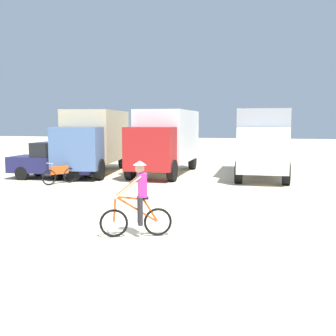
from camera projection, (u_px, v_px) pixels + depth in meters
The scene contains 7 objects.
ground_plane at pixel (125, 227), 10.59m from camera, with size 120.00×120.00×0.00m, color beige.
box_truck_tan_camper at pixel (94, 138), 21.72m from camera, with size 3.17×6.99×3.35m.
box_truck_avon_van at pixel (166, 138), 21.35m from camera, with size 2.46×6.77×3.35m.
box_truck_grey_hauler at pixel (263, 139), 20.28m from camera, with size 2.44×6.77×3.35m.
sedan_parked at pixel (56, 160), 19.55m from camera, with size 4.28×1.97×1.76m.
cyclist_orange_shirt at pixel (138, 202), 9.60m from camera, with size 1.64×0.75×1.82m.
bicycle_spare at pixel (60, 175), 17.89m from camera, with size 0.91×1.54×0.97m.
Camera 1 is at (3.53, -9.79, 2.72)m, focal length 43.29 mm.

